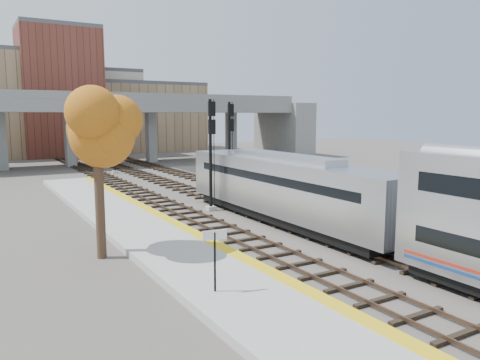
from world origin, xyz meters
TOP-DOWN VIEW (x-y plane):
  - ground at (0.00, 0.00)m, footprint 160.00×160.00m
  - platform at (-7.25, 0.00)m, footprint 4.50×60.00m
  - yellow_strip at (-5.35, 0.00)m, footprint 0.70×60.00m
  - tracks at (0.93, 12.50)m, footprint 10.70×95.00m
  - overpass at (4.92, 45.00)m, footprint 54.00×12.00m
  - buildings_far at (1.26, 66.57)m, footprint 43.00×21.00m
  - parking_lot at (14.00, 28.00)m, footprint 14.00×18.00m
  - locomotive at (1.00, 4.59)m, footprint 3.02×19.05m
  - signal_mast_near at (-1.10, 10.31)m, footprint 0.60×0.64m
  - signal_mast_mid at (3.00, 14.97)m, footprint 0.60×0.64m
  - signal_mast_far at (-1.10, 34.70)m, footprint 0.60×0.64m
  - station_sign at (-8.30, -4.14)m, footprint 0.89×0.23m
  - tree at (-10.56, 3.11)m, footprint 3.60×3.60m
  - car_a at (10.46, 22.67)m, footprint 1.84×3.48m
  - car_b at (14.99, 29.37)m, footprint 1.71×3.50m
  - car_c at (18.94, 32.70)m, footprint 2.52×4.53m

SIDE VIEW (x-z plane):
  - ground at x=0.00m, z-range 0.00..0.00m
  - parking_lot at x=14.00m, z-range 0.00..0.04m
  - tracks at x=0.93m, z-range -0.05..0.20m
  - platform at x=-7.25m, z-range 0.00..0.35m
  - yellow_strip at x=-5.35m, z-range 0.35..0.36m
  - car_b at x=14.99m, z-range 0.04..1.14m
  - car_a at x=10.46m, z-range 0.04..1.17m
  - car_c at x=18.94m, z-range 0.04..1.28m
  - station_sign at x=-8.30m, z-range 0.84..3.12m
  - locomotive at x=1.00m, z-range 0.23..4.33m
  - signal_mast_far at x=-1.10m, z-range -0.17..6.13m
  - signal_mast_mid at x=3.00m, z-range 0.09..7.84m
  - signal_mast_near at x=-1.10m, z-range 0.10..7.87m
  - overpass at x=4.92m, z-range 1.06..10.56m
  - tree at x=-10.56m, z-range 2.06..10.60m
  - buildings_far at x=1.26m, z-range -2.42..18.18m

